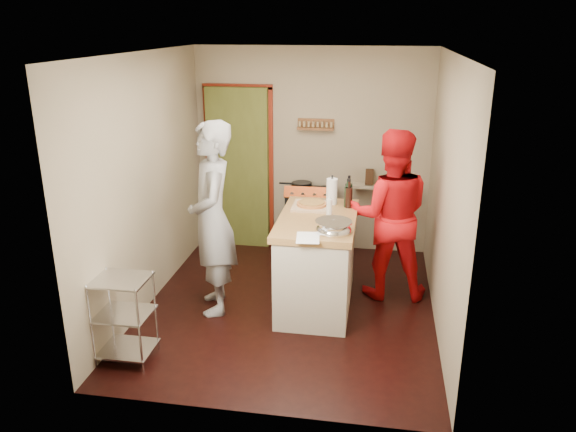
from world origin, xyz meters
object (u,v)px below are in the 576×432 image
object	(u,v)px
island	(317,260)
stove	(311,222)
wire_shelving	(124,315)
person_stripe	(212,219)
person_red	(390,215)

from	to	relation	value
island	stove	bearing A→B (deg)	99.71
wire_shelving	person_stripe	bearing A→B (deg)	63.94
island	person_stripe	size ratio (longest dim) A/B	0.71
stove	person_red	distance (m)	1.42
wire_shelving	person_stripe	xyz separation A→B (m)	(0.51, 1.05, 0.55)
wire_shelving	island	xyz separation A→B (m)	(1.56, 1.29, 0.08)
person_stripe	wire_shelving	bearing A→B (deg)	-45.17
stove	person_red	bearing A→B (deg)	-44.73
person_stripe	person_red	size ratio (longest dim) A/B	1.07
wire_shelving	person_red	size ratio (longest dim) A/B	0.43
stove	person_stripe	bearing A→B (deg)	-117.38
island	person_red	bearing A→B (deg)	28.37
wire_shelving	person_red	distance (m)	2.87
wire_shelving	island	bearing A→B (deg)	39.65
stove	wire_shelving	distance (m)	2.94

